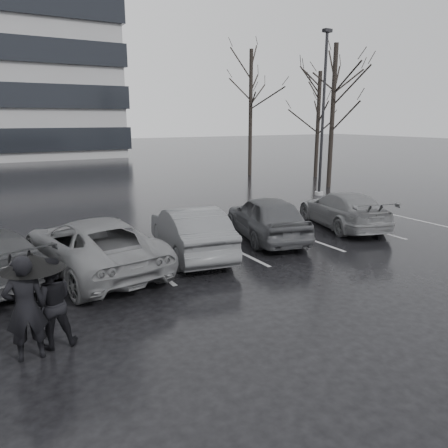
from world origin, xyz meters
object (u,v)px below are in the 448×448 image
tree_north (251,114)px  car_west_a (190,231)px  tree_ne (318,125)px  pedestrian_right (51,303)px  lamp_post (323,122)px  car_main (266,217)px  car_east (343,210)px  tree_east (332,118)px  pedestrian_left (25,308)px  car_west_b (93,245)px

tree_north → car_west_a: bearing=-128.3°
tree_ne → tree_north: 4.67m
pedestrian_right → lamp_post: size_ratio=0.20×
car_main → car_east: car_main is taller
lamp_post → tree_north: 8.98m
car_west_a → tree_north: 19.34m
car_main → tree_east: tree_east is taller
pedestrian_right → tree_ne: 25.25m
car_east → tree_east: bearing=-114.6°
car_main → tree_ne: tree_ne is taller
pedestrian_left → pedestrian_right: (0.42, 0.25, -0.09)m
car_east → tree_north: bearing=-94.8°
car_main → tree_east: bearing=-128.1°
car_west_a → tree_north: bearing=-118.8°
tree_north → lamp_post: bearing=-98.9°
pedestrian_left → tree_ne: bearing=-140.0°
car_west_a → lamp_post: size_ratio=0.54×
tree_east → car_east: bearing=-130.1°
lamp_post → tree_north: size_ratio=0.96×
pedestrian_left → tree_east: (17.63, 11.80, 3.09)m
car_east → pedestrian_left: 11.98m
car_west_b → tree_east: 17.84m
tree_ne → car_west_b: bearing=-146.6°
pedestrian_left → tree_ne: (20.13, 15.80, 2.59)m
pedestrian_right → tree_east: bearing=-143.3°
car_west_a → tree_north: size_ratio=0.52×
car_west_a → tree_ne: bearing=-132.5°
tree_east → car_west_b: bearing=-153.1°
car_main → tree_north: 17.39m
car_main → pedestrian_left: size_ratio=2.39×
car_main → tree_ne: (12.33, 11.57, 2.76)m
lamp_post → car_west_a: bearing=-149.8°
car_east → lamp_post: size_ratio=0.55×
car_east → tree_east: size_ratio=0.57×
car_west_a → car_west_b: (-2.84, -0.03, -0.00)m
pedestrian_left → lamp_post: (15.24, 9.95, 2.84)m
car_main → pedestrian_left: pedestrian_left is taller
tree_ne → tree_north: size_ratio=0.82×
pedestrian_left → pedestrian_right: 0.49m
car_east → car_main: bearing=14.7°
car_west_b → tree_north: bearing=-142.4°
tree_ne → tree_north: (-3.50, 3.00, 0.75)m
tree_north → car_main: bearing=-121.2°
lamp_post → tree_ne: 7.63m
tree_ne → tree_north: tree_north is taller
tree_ne → pedestrian_left: bearing=-141.9°
pedestrian_right → tree_north: tree_north is taller
car_main → pedestrian_right: pedestrian_right is taller
lamp_post → tree_ne: lamp_post is taller
car_main → pedestrian_left: 8.88m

